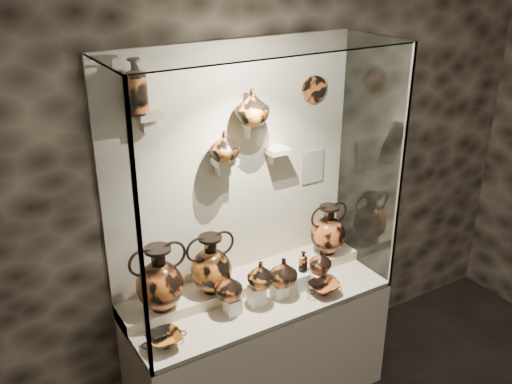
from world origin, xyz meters
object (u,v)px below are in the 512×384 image
amphora_right (328,229)px  jug_b (260,274)px  amphora_left (160,278)px  ovoid_vase_a (225,146)px  jug_c (283,272)px  jug_e (320,261)px  ovoid_vase_b (252,107)px  lekythos_small (303,260)px  lekythos_tall (135,84)px  amphora_mid (211,264)px  kylix_right (324,287)px  kylix_left (165,339)px  jug_a (228,286)px

amphora_right → jug_b: 0.71m
amphora_left → ovoid_vase_a: 0.86m
jug_c → jug_e: (0.30, 0.02, -0.03)m
jug_b → jug_c: size_ratio=0.94×
jug_c → ovoid_vase_b: 1.04m
jug_e → amphora_right: bearing=52.0°
jug_b → ovoid_vase_a: 0.81m
amphora_left → lekythos_small: size_ratio=2.60×
lekythos_small → lekythos_tall: size_ratio=0.48×
amphora_mid → kylix_right: (0.64, -0.31, -0.22)m
lekythos_small → kylix_left: bearing=173.3°
amphora_right → lekythos_tall: (-1.27, 0.08, 1.15)m
amphora_left → jug_e: size_ratio=2.66×
amphora_left → jug_b: 0.61m
amphora_mid → jug_c: bearing=-34.3°
lekythos_tall → ovoid_vase_a: (0.50, -0.02, -0.42)m
jug_a → lekythos_small: (0.55, 0.00, 0.01)m
jug_a → jug_e: size_ratio=1.16×
jug_c → ovoid_vase_a: size_ratio=1.02×
jug_c → lekythos_small: bearing=21.7°
amphora_right → amphora_left: bearing=169.4°
kylix_left → ovoid_vase_b: bearing=1.2°
ovoid_vase_a → jug_b: bearing=-87.3°
jug_b → lekythos_tall: bearing=143.6°
lekythos_tall → jug_a: bearing=-10.6°
amphora_left → jug_e: 1.07m
ovoid_vase_b → jug_e: bearing=-51.8°
jug_c → ovoid_vase_a: 0.88m
amphora_mid → kylix_right: bearing=-33.6°
amphora_left → ovoid_vase_b: size_ratio=1.96×
amphora_right → jug_a: size_ratio=2.01×
amphora_right → jug_b: amphora_right is taller
amphora_right → jug_e: (-0.21, -0.19, -0.09)m
amphora_right → kylix_right: 0.47m
kylix_left → amphora_left: bearing=48.7°
lekythos_tall → kylix_left: bearing=-79.0°
jug_e → lekythos_tall: lekythos_tall is taller
ovoid_vase_b → lekythos_small: bearing=-62.4°
lekythos_tall → ovoid_vase_a: size_ratio=1.81×
jug_a → ovoid_vase_a: bearing=40.8°
jug_a → jug_b: size_ratio=1.03×
jug_e → kylix_right: size_ratio=0.65×
amphora_mid → jug_c: 0.46m
amphora_right → jug_a: 0.91m
amphora_left → jug_c: (0.74, -0.19, -0.09)m
jug_b → lekythos_tall: size_ratio=0.53×
amphora_right → kylix_right: (-0.27, -0.32, -0.20)m
lekythos_small → lekythos_tall: 1.54m
jug_b → ovoid_vase_a: bearing=97.4°
lekythos_small → ovoid_vase_a: bearing=138.5°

